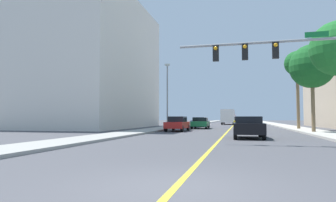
% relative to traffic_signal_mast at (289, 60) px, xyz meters
% --- Properties ---
extents(ground, '(192.00, 192.00, 0.00)m').
position_rel_traffic_signal_mast_xyz_m(ground, '(-3.69, 31.89, -4.28)').
color(ground, '#47474C').
extents(sidewalk_left, '(2.68, 168.00, 0.15)m').
position_rel_traffic_signal_mast_xyz_m(sidewalk_left, '(-11.36, 31.89, -4.21)').
color(sidewalk_left, '#9E9B93').
rests_on(sidewalk_left, ground).
extents(sidewalk_right, '(2.68, 168.00, 0.15)m').
position_rel_traffic_signal_mast_xyz_m(sidewalk_right, '(3.98, 31.89, -4.21)').
color(sidewalk_right, '#B2ADA3').
rests_on(sidewalk_right, ground).
extents(lane_marking_center, '(0.16, 144.00, 0.01)m').
position_rel_traffic_signal_mast_xyz_m(lane_marking_center, '(-3.69, 31.89, -4.28)').
color(lane_marking_center, yellow).
rests_on(lane_marking_center, ground).
extents(building_left_near, '(16.38, 21.18, 16.98)m').
position_rel_traffic_signal_mast_xyz_m(building_left_near, '(-23.76, 20.48, 4.21)').
color(building_left_near, silver).
rests_on(building_left_near, ground).
extents(traffic_signal_mast, '(8.79, 0.36, 5.59)m').
position_rel_traffic_signal_mast_xyz_m(traffic_signal_mast, '(0.00, 0.00, 0.00)').
color(traffic_signal_mast, gray).
rests_on(traffic_signal_mast, sidewalk_right).
extents(street_lamp, '(0.56, 0.28, 7.35)m').
position_rel_traffic_signal_mast_xyz_m(street_lamp, '(-10.52, 16.57, -0.04)').
color(street_lamp, gray).
rests_on(street_lamp, sidewalk_left).
extents(palm_mid, '(3.78, 3.78, 7.52)m').
position_rel_traffic_signal_mast_xyz_m(palm_mid, '(3.60, 11.59, 1.46)').
color(palm_mid, brown).
rests_on(palm_mid, sidewalk_right).
extents(palm_far, '(2.72, 2.72, 8.54)m').
position_rel_traffic_signal_mast_xyz_m(palm_far, '(3.68, 18.79, 2.91)').
color(palm_far, brown).
rests_on(palm_far, sidewalk_right).
extents(car_black, '(1.96, 4.15, 1.42)m').
position_rel_traffic_signal_mast_xyz_m(car_black, '(-1.96, 4.29, -3.53)').
color(car_black, black).
rests_on(car_black, ground).
extents(car_blue, '(1.90, 4.55, 1.39)m').
position_rel_traffic_signal_mast_xyz_m(car_blue, '(-8.33, 27.08, -3.55)').
color(car_blue, '#1E389E').
rests_on(car_blue, ground).
extents(car_gray, '(1.90, 4.15, 1.46)m').
position_rel_traffic_signal_mast_xyz_m(car_gray, '(-2.16, 30.75, -3.53)').
color(car_gray, slate).
rests_on(car_gray, ground).
extents(car_green, '(2.02, 4.57, 1.34)m').
position_rel_traffic_signal_mast_xyz_m(car_green, '(-7.21, 20.01, -3.57)').
color(car_green, '#196638').
rests_on(car_green, ground).
extents(car_yellow, '(1.84, 4.29, 1.42)m').
position_rel_traffic_signal_mast_xyz_m(car_yellow, '(-2.36, 18.22, -3.54)').
color(car_yellow, gold).
rests_on(car_yellow, ground).
extents(car_red, '(1.79, 4.38, 1.46)m').
position_rel_traffic_signal_mast_xyz_m(car_red, '(-8.54, 12.80, -3.54)').
color(car_red, red).
rests_on(car_red, ground).
extents(delivery_truck, '(2.52, 8.40, 2.86)m').
position_rel_traffic_signal_mast_xyz_m(delivery_truck, '(-4.79, 42.53, -2.73)').
color(delivery_truck, red).
rests_on(delivery_truck, ground).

